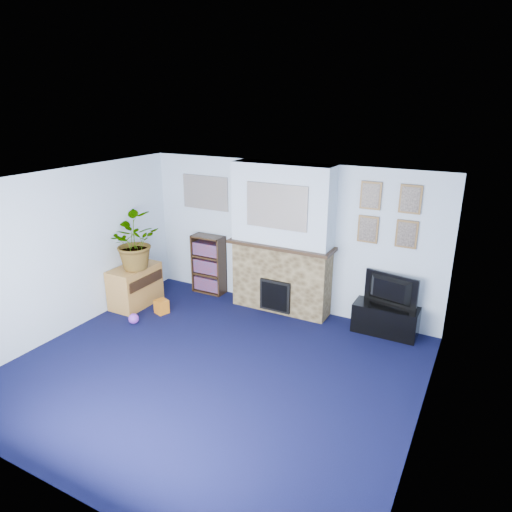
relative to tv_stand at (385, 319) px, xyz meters
The scene contains 26 objects.
floor 2.67m from the tv_stand, 130.20° to the right, with size 5.00×4.50×0.01m, color black.
ceiling 3.43m from the tv_stand, 130.20° to the right, with size 5.00×4.50×0.01m, color white.
wall_back 1.99m from the tv_stand, behind, with size 5.00×0.04×2.40m, color silver.
wall_front 4.71m from the tv_stand, 111.84° to the right, with size 5.00×0.04×2.40m, color silver.
wall_left 4.78m from the tv_stand, 154.29° to the right, with size 0.04×4.50×2.40m, color silver.
wall_right 2.38m from the tv_stand, 68.87° to the right, with size 0.04×4.50×2.40m, color silver.
chimney_breast 1.97m from the tv_stand, behind, with size 1.72×0.50×2.40m.
collage_main 2.32m from the tv_stand, behind, with size 1.00×0.03×0.68m, color gray.
collage_left 3.62m from the tv_stand, behind, with size 0.90×0.03×0.58m, color gray.
portrait_tl 1.83m from the tv_stand, 154.29° to the left, with size 0.30×0.03×0.40m, color brown.
portrait_tr 1.79m from the tv_stand, 56.06° to the left, with size 0.30×0.03×0.40m, color brown.
portrait_bl 1.36m from the tv_stand, 154.29° to the left, with size 0.30×0.03×0.40m, color brown.
portrait_br 1.30m from the tv_stand, 56.06° to the left, with size 0.30×0.03×0.40m, color brown.
tv_stand is the anchor object (origin of this frame).
television 0.45m from the tv_stand, 90.00° to the left, with size 0.81×0.11×0.46m, color black.
bookshelf 3.17m from the tv_stand, behind, with size 0.58×0.28×1.05m.
sideboard 4.07m from the tv_stand, 166.33° to the right, with size 0.48×0.87×0.67m, color #B37C39.
potted_plant 4.13m from the tv_stand, 165.47° to the right, with size 0.81×0.71×0.90m, color #26661E.
mantel_clock 2.06m from the tv_stand, behind, with size 0.09×0.06×0.13m, color gold.
mantel_candle 1.71m from the tv_stand, behind, with size 0.05×0.05×0.17m, color #B2BFC6.
mantel_teddy 2.42m from the tv_stand, behind, with size 0.14×0.14×0.14m, color gray.
mantel_can 1.41m from the tv_stand, behind, with size 0.06×0.06×0.12m, color orange.
green_crate 4.19m from the tv_stand, 163.55° to the right, with size 0.32×0.26×0.26m, color #198C26.
toy_ball 3.83m from the tv_stand, 156.47° to the right, with size 0.16×0.16×0.16m, color purple.
toy_block 3.52m from the tv_stand, 162.96° to the right, with size 0.19×0.19×0.23m, color orange.
toy_tube 4.15m from the tv_stand, 165.63° to the right, with size 0.14×0.14×0.31m, color red.
Camera 1 is at (2.88, -4.22, 3.30)m, focal length 32.00 mm.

